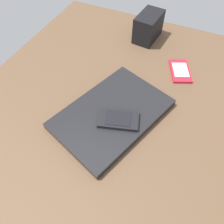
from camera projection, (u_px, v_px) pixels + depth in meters
desk_surface at (91, 130)px, 62.73cm from camera, size 120.00×80.00×3.00cm
laptop_closed at (112, 114)px, 62.89cm from camera, size 37.08×30.59×2.20cm
cell_phone_on_laptop at (118, 119)px, 59.66cm from camera, size 9.02×12.12×1.25cm
cell_phone_on_desk at (180, 71)px, 74.59cm from camera, size 12.60×10.04×1.06cm
desk_organizer at (148, 27)px, 82.81cm from camera, size 12.87×8.57×9.65cm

